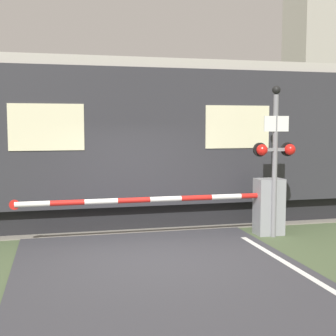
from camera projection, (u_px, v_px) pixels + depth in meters
ground_plane at (152, 258)px, 8.64m from camera, size 80.00×80.00×0.00m
track_bed at (124, 219)px, 12.10m from camera, size 36.00×3.20×0.13m
train at (48, 142)px, 11.47m from camera, size 15.87×3.00×3.97m
crossing_barrier at (250, 205)px, 10.34m from camera, size 5.83×0.44×1.26m
signal_post at (275, 152)px, 10.09m from camera, size 0.95×0.26×3.28m
distant_building at (315, 54)px, 36.77m from camera, size 4.27×4.27×15.78m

